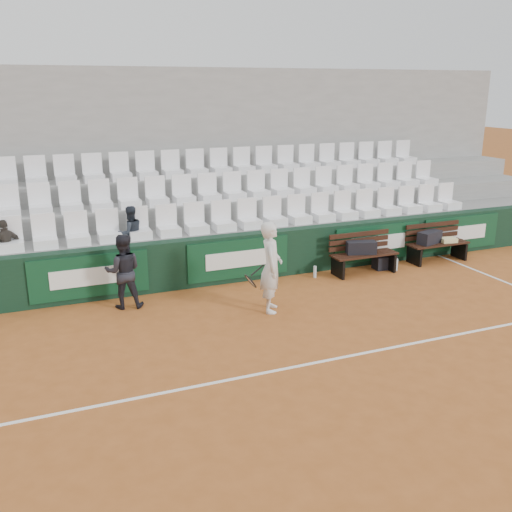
{
  "coord_description": "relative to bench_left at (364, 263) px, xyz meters",
  "views": [
    {
      "loc": [
        -4.14,
        -6.77,
        3.96
      ],
      "look_at": [
        -0.4,
        2.4,
        1.0
      ],
      "focal_mm": 40.0,
      "sensor_mm": 36.0,
      "label": 1
    }
  ],
  "objects": [
    {
      "name": "ground",
      "position": [
        -2.57,
        -3.38,
        -0.23
      ],
      "size": [
        80.0,
        80.0,
        0.0
      ],
      "primitive_type": "plane",
      "color": "#A55825",
      "rests_on": "ground"
    },
    {
      "name": "court_baseline",
      "position": [
        -2.57,
        -3.38,
        -0.22
      ],
      "size": [
        18.0,
        0.06,
        0.01
      ],
      "primitive_type": "cube",
      "color": "white",
      "rests_on": "ground"
    },
    {
      "name": "back_barrier",
      "position": [
        -2.5,
        0.61,
        0.28
      ],
      "size": [
        18.0,
        0.34,
        1.0
      ],
      "color": "black",
      "rests_on": "ground"
    },
    {
      "name": "grandstand_tier_front",
      "position": [
        -2.57,
        1.24,
        0.28
      ],
      "size": [
        18.0,
        0.95,
        1.0
      ],
      "primitive_type": "cube",
      "color": "gray",
      "rests_on": "ground"
    },
    {
      "name": "grandstand_tier_mid",
      "position": [
        -2.57,
        2.19,
        0.5
      ],
      "size": [
        18.0,
        0.95,
        1.45
      ],
      "primitive_type": "cube",
      "color": "gray",
      "rests_on": "ground"
    },
    {
      "name": "grandstand_tier_back",
      "position": [
        -2.57,
        3.14,
        0.72
      ],
      "size": [
        18.0,
        0.95,
        1.9
      ],
      "primitive_type": "cube",
      "color": "gray",
      "rests_on": "ground"
    },
    {
      "name": "grandstand_rear_wall",
      "position": [
        -2.57,
        3.77,
        1.98
      ],
      "size": [
        18.0,
        0.3,
        4.4
      ],
      "primitive_type": "cube",
      "color": "gray",
      "rests_on": "ground"
    },
    {
      "name": "seat_row_front",
      "position": [
        -2.57,
        1.07,
        1.09
      ],
      "size": [
        11.9,
        0.44,
        0.63
      ],
      "primitive_type": "cube",
      "color": "white",
      "rests_on": "grandstand_tier_front"
    },
    {
      "name": "seat_row_mid",
      "position": [
        -2.57,
        2.02,
        1.54
      ],
      "size": [
        11.9,
        0.44,
        0.63
      ],
      "primitive_type": "cube",
      "color": "white",
      "rests_on": "grandstand_tier_mid"
    },
    {
      "name": "seat_row_back",
      "position": [
        -2.57,
        2.97,
        1.99
      ],
      "size": [
        11.9,
        0.44,
        0.63
      ],
      "primitive_type": "cube",
      "color": "white",
      "rests_on": "grandstand_tier_back"
    },
    {
      "name": "bench_left",
      "position": [
        0.0,
        0.0,
        0.0
      ],
      "size": [
        1.5,
        0.56,
        0.45
      ],
      "primitive_type": "cube",
      "color": "black",
      "rests_on": "ground"
    },
    {
      "name": "bench_right",
      "position": [
        2.09,
        0.12,
        0.0
      ],
      "size": [
        1.5,
        0.56,
        0.45
      ],
      "primitive_type": "cube",
      "color": "black",
      "rests_on": "ground"
    },
    {
      "name": "sports_bag_left",
      "position": [
        -0.07,
        0.04,
        0.36
      ],
      "size": [
        0.69,
        0.45,
        0.27
      ],
      "primitive_type": "cube",
      "rotation": [
        0.0,
        0.0,
        -0.3
      ],
      "color": "black",
      "rests_on": "bench_left"
    },
    {
      "name": "sports_bag_right",
      "position": [
        1.86,
        0.16,
        0.37
      ],
      "size": [
        0.67,
        0.46,
        0.28
      ],
      "primitive_type": "cube",
      "rotation": [
        0.0,
        0.0,
        0.32
      ],
      "color": "black",
      "rests_on": "bench_right"
    },
    {
      "name": "towel",
      "position": [
        2.35,
        0.09,
        0.27
      ],
      "size": [
        0.4,
        0.32,
        0.1
      ],
      "primitive_type": "cube",
      "rotation": [
        0.0,
        0.0,
        -0.17
      ],
      "color": "beige",
      "rests_on": "bench_right"
    },
    {
      "name": "sports_bag_ground",
      "position": [
        0.61,
        0.11,
        -0.08
      ],
      "size": [
        0.51,
        0.33,
        0.3
      ],
      "primitive_type": "cube",
      "rotation": [
        0.0,
        0.0,
        -0.07
      ],
      "color": "black",
      "rests_on": "ground"
    },
    {
      "name": "water_bottle_near",
      "position": [
        -1.13,
        0.15,
        -0.1
      ],
      "size": [
        0.07,
        0.07,
        0.26
      ],
      "primitive_type": "cylinder",
      "color": "silver",
      "rests_on": "ground"
    },
    {
      "name": "water_bottle_far",
      "position": [
        0.78,
        -0.1,
        -0.09
      ],
      "size": [
        0.08,
        0.08,
        0.27
      ],
      "primitive_type": "cylinder",
      "color": "silver",
      "rests_on": "ground"
    },
    {
      "name": "tennis_player",
      "position": [
        -2.76,
        -1.22,
        0.61
      ],
      "size": [
        0.8,
        0.72,
        1.67
      ],
      "color": "silver",
      "rests_on": "ground"
    },
    {
      "name": "ball_kid",
      "position": [
        -5.21,
        -0.04,
        0.47
      ],
      "size": [
        0.77,
        0.65,
        1.4
      ],
      "primitive_type": "imported",
      "rotation": [
        0.0,
        0.0,
        2.95
      ],
      "color": "black",
      "rests_on": "ground"
    },
    {
      "name": "spectator_b",
      "position": [
        -7.15,
        1.12,
        1.3
      ],
      "size": [
        0.66,
        0.47,
        1.04
      ],
      "primitive_type": "imported",
      "rotation": [
        0.0,
        0.0,
        3.53
      ],
      "color": "#302C27",
      "rests_on": "grandstand_tier_front"
    },
    {
      "name": "spectator_c",
      "position": [
        -4.84,
        1.12,
        1.33
      ],
      "size": [
        0.62,
        0.53,
        1.12
      ],
      "primitive_type": "imported",
      "rotation": [
        0.0,
        0.0,
        3.36
      ],
      "color": "#1F252F",
      "rests_on": "grandstand_tier_front"
    }
  ]
}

